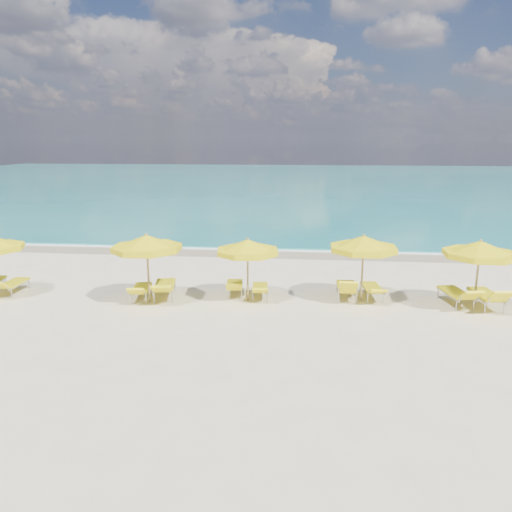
# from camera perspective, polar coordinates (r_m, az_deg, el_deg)

# --- Properties ---
(ground_plane) EXTENTS (120.00, 120.00, 0.00)m
(ground_plane) POSITION_cam_1_polar(r_m,az_deg,el_deg) (16.99, -0.53, -5.10)
(ground_plane) COLOR beige
(ocean) EXTENTS (120.00, 80.00, 0.30)m
(ocean) POSITION_cam_1_polar(r_m,az_deg,el_deg) (64.27, 4.42, 8.44)
(ocean) COLOR #13706E
(ocean) RESTS_ON ground
(wet_sand_band) EXTENTS (120.00, 2.60, 0.01)m
(wet_sand_band) POSITION_cam_1_polar(r_m,az_deg,el_deg) (24.09, 1.48, 0.42)
(wet_sand_band) COLOR tan
(wet_sand_band) RESTS_ON ground
(foam_line) EXTENTS (120.00, 1.20, 0.03)m
(foam_line) POSITION_cam_1_polar(r_m,az_deg,el_deg) (24.87, 1.62, 0.83)
(foam_line) COLOR white
(foam_line) RESTS_ON ground
(whitecap_near) EXTENTS (14.00, 0.36, 0.05)m
(whitecap_near) POSITION_cam_1_polar(r_m,az_deg,el_deg) (34.36, -7.27, 4.19)
(whitecap_near) COLOR white
(whitecap_near) RESTS_ON ground
(whitecap_far) EXTENTS (18.00, 0.30, 0.05)m
(whitecap_far) POSITION_cam_1_polar(r_m,az_deg,el_deg) (40.84, 14.71, 5.30)
(whitecap_far) COLOR white
(whitecap_far) RESTS_ON ground
(umbrella_2) EXTENTS (3.00, 3.00, 2.36)m
(umbrella_2) POSITION_cam_1_polar(r_m,az_deg,el_deg) (16.67, -12.38, 1.40)
(umbrella_2) COLOR #A18850
(umbrella_2) RESTS_ON ground
(umbrella_3) EXTENTS (2.62, 2.62, 2.17)m
(umbrella_3) POSITION_cam_1_polar(r_m,az_deg,el_deg) (16.49, -0.97, 1.00)
(umbrella_3) COLOR #A18850
(umbrella_3) RESTS_ON ground
(umbrella_4) EXTENTS (2.99, 2.99, 2.31)m
(umbrella_4) POSITION_cam_1_polar(r_m,az_deg,el_deg) (16.80, 12.19, 1.34)
(umbrella_4) COLOR #A18850
(umbrella_4) RESTS_ON ground
(umbrella_5) EXTENTS (2.92, 2.92, 2.31)m
(umbrella_5) POSITION_cam_1_polar(r_m,az_deg,el_deg) (17.11, 24.22, 0.67)
(umbrella_5) COLOR #A18850
(umbrella_5) RESTS_ON ground
(lounger_1_right) EXTENTS (0.61, 1.76, 0.73)m
(lounger_1_right) POSITION_cam_1_polar(r_m,az_deg,el_deg) (19.69, -26.04, -3.25)
(lounger_1_right) COLOR #A5A8AD
(lounger_1_right) RESTS_ON ground
(lounger_2_left) EXTENTS (0.83, 1.82, 0.72)m
(lounger_2_left) POSITION_cam_1_polar(r_m,az_deg,el_deg) (17.53, -12.99, -4.14)
(lounger_2_left) COLOR #A5A8AD
(lounger_2_left) RESTS_ON ground
(lounger_2_right) EXTENTS (1.05, 2.16, 0.82)m
(lounger_2_right) POSITION_cam_1_polar(r_m,az_deg,el_deg) (17.51, -10.39, -3.92)
(lounger_2_right) COLOR #A5A8AD
(lounger_2_right) RESTS_ON ground
(lounger_3_left) EXTENTS (0.77, 1.76, 0.71)m
(lounger_3_left) POSITION_cam_1_polar(r_m,az_deg,el_deg) (17.55, -2.47, -3.80)
(lounger_3_left) COLOR #A5A8AD
(lounger_3_left) RESTS_ON ground
(lounger_3_right) EXTENTS (0.68, 1.68, 0.64)m
(lounger_3_right) POSITION_cam_1_polar(r_m,az_deg,el_deg) (17.27, 0.48, -4.11)
(lounger_3_right) COLOR #A5A8AD
(lounger_3_right) RESTS_ON ground
(lounger_4_left) EXTENTS (0.67, 1.84, 0.92)m
(lounger_4_left) POSITION_cam_1_polar(r_m,az_deg,el_deg) (17.42, 10.28, -4.03)
(lounger_4_left) COLOR #A5A8AD
(lounger_4_left) RESTS_ON ground
(lounger_4_right) EXTENTS (0.73, 1.84, 0.65)m
(lounger_4_right) POSITION_cam_1_polar(r_m,az_deg,el_deg) (17.63, 13.12, -4.05)
(lounger_4_right) COLOR #A5A8AD
(lounger_4_right) RESTS_ON ground
(lounger_5_left) EXTENTS (1.02, 2.03, 0.85)m
(lounger_5_left) POSITION_cam_1_polar(r_m,az_deg,el_deg) (17.75, 21.90, -4.47)
(lounger_5_left) COLOR #A5A8AD
(lounger_5_left) RESTS_ON ground
(lounger_5_right) EXTENTS (0.85, 2.02, 0.92)m
(lounger_5_right) POSITION_cam_1_polar(r_m,az_deg,el_deg) (17.87, 24.80, -4.60)
(lounger_5_right) COLOR #A5A8AD
(lounger_5_right) RESTS_ON ground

